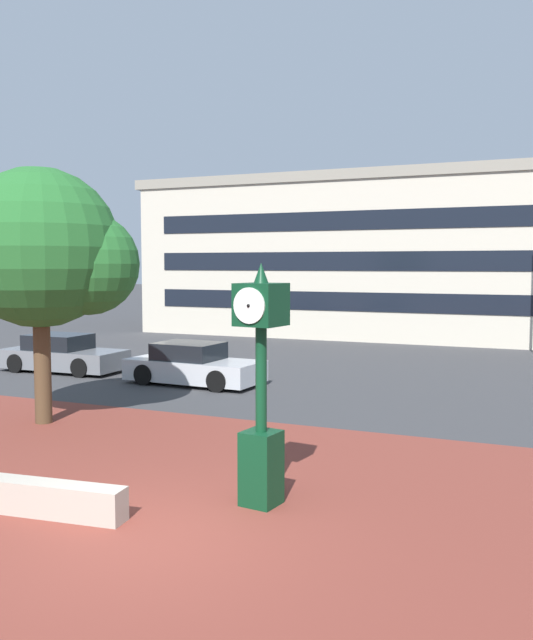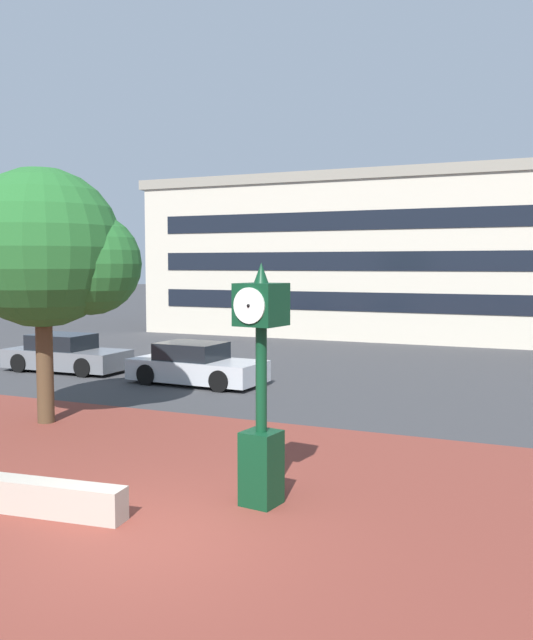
% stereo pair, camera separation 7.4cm
% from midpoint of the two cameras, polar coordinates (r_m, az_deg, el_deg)
% --- Properties ---
extents(ground_plane, '(200.00, 200.00, 0.00)m').
position_cam_midpoint_polar(ground_plane, '(9.94, -10.20, -17.26)').
color(ground_plane, '#38383A').
extents(plaza_brick_paving, '(44.00, 10.87, 0.01)m').
position_cam_midpoint_polar(plaza_brick_paving, '(11.08, -5.95, -14.83)').
color(plaza_brick_paving, brown).
rests_on(plaza_brick_paving, ground).
extents(planter_wall, '(3.22, 0.75, 0.50)m').
position_cam_midpoint_polar(planter_wall, '(11.13, -19.54, -13.65)').
color(planter_wall, '#ADA393').
rests_on(planter_wall, ground).
extents(street_clock, '(0.72, 0.77, 3.72)m').
position_cam_midpoint_polar(street_clock, '(10.47, -0.65, -5.70)').
color(street_clock, '#0C381E').
rests_on(street_clock, ground).
extents(plaza_tree, '(3.95, 3.67, 5.91)m').
position_cam_midpoint_polar(plaza_tree, '(16.56, -17.70, 5.41)').
color(plaza_tree, '#4C3823').
rests_on(plaza_tree, ground).
extents(car_street_near, '(4.28, 2.06, 1.28)m').
position_cam_midpoint_polar(car_street_near, '(21.33, -6.21, -3.79)').
color(car_street_near, '#B7BABF').
rests_on(car_street_near, ground).
extents(car_street_mid, '(4.33, 1.95, 1.28)m').
position_cam_midpoint_polar(car_street_mid, '(24.74, -16.69, -2.79)').
color(car_street_mid, slate).
rests_on(car_street_mid, ground).
extents(civic_building, '(29.60, 10.62, 8.18)m').
position_cam_midpoint_polar(civic_building, '(37.21, 13.39, 5.16)').
color(civic_building, beige).
rests_on(civic_building, ground).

